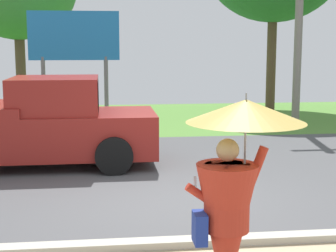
% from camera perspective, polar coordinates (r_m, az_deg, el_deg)
% --- Properties ---
extents(ground_plane, '(40.00, 22.00, 0.20)m').
position_cam_1_polar(ground_plane, '(11.76, -1.18, -4.08)').
color(ground_plane, '#4C4C4F').
extents(monk_pedestrian, '(1.14, 1.14, 2.13)m').
position_cam_1_polar(monk_pedestrian, '(5.17, 6.86, -7.26)').
color(monk_pedestrian, '#B22D1E').
rests_on(monk_pedestrian, ground_plane).
extents(pickup_truck, '(5.20, 2.28, 1.88)m').
position_cam_1_polar(pickup_truck, '(11.60, -14.22, 0.09)').
color(pickup_truck, maroon).
rests_on(pickup_truck, ground_plane).
extents(roadside_billboard, '(2.60, 0.12, 3.50)m').
position_cam_1_polar(roadside_billboard, '(15.71, -10.04, 8.60)').
color(roadside_billboard, slate).
rests_on(roadside_billboard, ground_plane).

